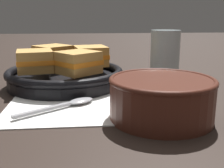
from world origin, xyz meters
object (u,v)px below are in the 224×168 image
at_px(spoon, 69,103).
at_px(sandwich_far_left, 52,55).
at_px(skillet, 64,77).
at_px(sandwich_far_right, 33,61).
at_px(drinking_glass, 163,58).
at_px(sandwich_near_left, 76,62).
at_px(soup_bowl, 160,96).
at_px(sandwich_near_right, 89,56).

xyz_separation_m(spoon, sandwich_far_left, (-0.05, 0.22, 0.06)).
height_order(skillet, sandwich_far_right, sandwich_far_right).
xyz_separation_m(sandwich_far_left, drinking_glass, (0.26, -0.08, -0.00)).
bearing_deg(spoon, drinking_glass, -1.46).
distance_m(sandwich_near_left, drinking_glass, 0.20).
bearing_deg(sandwich_far_right, spoon, -57.54).
bearing_deg(soup_bowl, sandwich_far_right, 139.10).
relative_size(sandwich_near_left, sandwich_far_left, 1.00).
relative_size(soup_bowl, drinking_glass, 1.31).
xyz_separation_m(sandwich_near_right, sandwich_far_right, (-0.12, -0.06, 0.00)).
distance_m(sandwich_far_right, drinking_glass, 0.29).
height_order(skillet, drinking_glass, drinking_glass).
bearing_deg(soup_bowl, skillet, 126.04).
relative_size(sandwich_far_right, drinking_glass, 0.71).
relative_size(spoon, sandwich_near_left, 1.25).
height_order(skillet, sandwich_far_left, sandwich_far_left).
xyz_separation_m(soup_bowl, skillet, (-0.17, 0.23, -0.02)).
bearing_deg(sandwich_far_right, skillet, 28.03).
bearing_deg(sandwich_near_right, spoon, -101.63).
bearing_deg(sandwich_far_right, sandwich_near_left, -16.97).
height_order(spoon, sandwich_far_right, sandwich_far_right).
bearing_deg(drinking_glass, sandwich_near_left, -167.04).
distance_m(skillet, sandwich_far_right, 0.08).
bearing_deg(sandwich_far_left, soup_bowl, -55.52).
xyz_separation_m(sandwich_near_left, sandwich_far_left, (-0.06, 0.12, 0.00)).
distance_m(skillet, sandwich_near_right, 0.08).
xyz_separation_m(soup_bowl, sandwich_near_left, (-0.13, 0.17, 0.03)).
relative_size(sandwich_near_right, sandwich_far_left, 0.84).
height_order(soup_bowl, drinking_glass, drinking_glass).
distance_m(spoon, drinking_glass, 0.26).
distance_m(soup_bowl, sandwich_far_left, 0.35).
distance_m(skillet, sandwich_near_left, 0.08).
xyz_separation_m(spoon, sandwich_far_right, (-0.08, 0.13, 0.06)).
bearing_deg(sandwich_near_left, sandwich_near_right, 73.03).
bearing_deg(skillet, sandwich_near_right, 28.03).
distance_m(spoon, sandwich_near_left, 0.12).
xyz_separation_m(soup_bowl, spoon, (-0.15, 0.07, -0.03)).
height_order(sandwich_far_left, drinking_glass, drinking_glass).
bearing_deg(sandwich_far_left, sandwich_near_left, -61.97).
bearing_deg(sandwich_far_left, sandwich_near_right, -16.97).
relative_size(spoon, sandwich_far_left, 1.25).
height_order(skillet, sandwich_near_right, sandwich_near_right).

